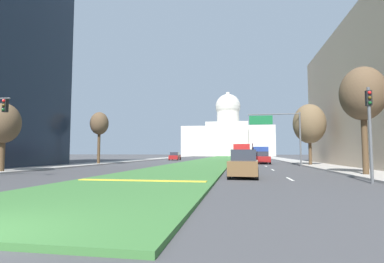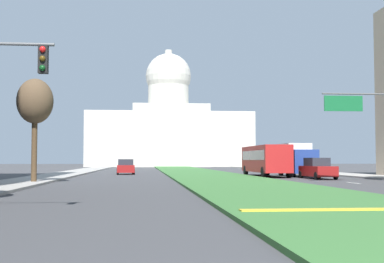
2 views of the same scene
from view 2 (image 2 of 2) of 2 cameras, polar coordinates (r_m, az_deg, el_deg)
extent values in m
plane|color=#3D3D3F|center=(69.37, -0.06, -4.40)|extent=(283.42, 283.42, 0.00)
cube|color=#386B33|center=(62.96, 0.48, -4.47)|extent=(7.82, 115.94, 0.14)
cube|color=gold|center=(16.43, 17.49, -8.00)|extent=(7.04, 0.50, 0.04)
cube|color=silver|center=(38.65, 16.99, -5.32)|extent=(0.16, 2.40, 0.01)
cube|color=silver|center=(51.25, 11.31, -4.81)|extent=(0.16, 2.40, 0.01)
cube|color=silver|center=(64.51, 7.82, -4.47)|extent=(0.16, 2.40, 0.01)
cube|color=#9E9991|center=(56.82, -13.78, -4.53)|extent=(4.00, 115.94, 0.15)
cube|color=#9E9991|center=(59.99, 15.24, -4.43)|extent=(4.00, 115.94, 0.15)
cube|color=beige|center=(133.71, -2.57, -0.98)|extent=(39.45, 24.93, 12.94)
cube|color=beige|center=(119.30, -2.24, -0.42)|extent=(17.36, 4.00, 14.23)
cylinder|color=beige|center=(134.50, -2.56, 3.46)|extent=(10.25, 10.25, 7.91)
sphere|color=beige|center=(135.30, -2.55, 5.97)|extent=(11.52, 11.52, 11.52)
cylinder|color=beige|center=(136.21, -2.55, 8.12)|extent=(1.80, 1.80, 3.00)
cube|color=black|center=(16.49, -15.73, 7.48)|extent=(0.28, 0.24, 0.84)
sphere|color=red|center=(16.41, -15.81, 8.53)|extent=(0.18, 0.18, 0.18)
sphere|color=#4C380F|center=(16.36, -15.82, 7.57)|extent=(0.18, 0.18, 0.18)
sphere|color=#0F4219|center=(16.31, -15.84, 6.60)|extent=(0.18, 0.18, 0.18)
cylinder|color=#515456|center=(39.67, 18.01, 3.87)|extent=(6.09, 0.12, 0.12)
cube|color=#146033|center=(38.97, 16.00, 2.92)|extent=(2.80, 0.08, 1.10)
cylinder|color=#4C3823|center=(37.38, -16.63, -1.71)|extent=(0.38, 0.38, 4.84)
ellipsoid|color=brown|center=(37.58, -16.56, 3.16)|extent=(2.46, 2.46, 3.08)
cube|color=maroon|center=(46.25, 13.39, -4.18)|extent=(2.03, 4.59, 0.86)
cube|color=#282D38|center=(46.40, 13.30, -3.21)|extent=(1.69, 2.24, 0.70)
cylinder|color=black|center=(44.91, 15.22, -4.61)|extent=(0.25, 0.65, 0.64)
cylinder|color=black|center=(44.28, 13.27, -4.66)|extent=(0.25, 0.65, 0.64)
cylinder|color=black|center=(48.23, 13.52, -4.52)|extent=(0.25, 0.65, 0.64)
cylinder|color=black|center=(47.65, 11.68, -4.56)|extent=(0.25, 0.65, 0.64)
cube|color=maroon|center=(59.43, -7.18, -4.00)|extent=(2.10, 4.42, 0.81)
cube|color=#282D38|center=(59.25, -7.17, -3.29)|extent=(1.76, 2.16, 0.66)
cylinder|color=black|center=(61.15, -8.02, -4.25)|extent=(0.25, 0.65, 0.64)
cylinder|color=black|center=(61.18, -6.39, -4.26)|extent=(0.25, 0.65, 0.64)
cylinder|color=black|center=(57.71, -8.01, -4.32)|extent=(0.25, 0.65, 0.64)
cylinder|color=black|center=(57.74, -6.29, -4.33)|extent=(0.25, 0.65, 0.64)
cube|color=navy|center=(50.11, 11.97, -3.19)|extent=(2.30, 2.00, 2.20)
cube|color=silver|center=(53.17, 10.94, -2.81)|extent=(2.30, 4.40, 2.80)
cylinder|color=black|center=(50.44, 13.12, -4.31)|extent=(0.30, 0.90, 0.90)
cylinder|color=black|center=(49.82, 10.82, -4.35)|extent=(0.30, 0.90, 0.90)
cylinder|color=black|center=(54.54, 11.69, -4.23)|extent=(0.30, 0.90, 0.90)
cylinder|color=black|center=(53.97, 9.55, -4.26)|extent=(0.30, 0.90, 0.90)
cube|color=#B21E1E|center=(51.84, 7.88, -2.94)|extent=(2.50, 11.00, 2.50)
cube|color=#232833|center=(51.85, 7.88, -2.56)|extent=(2.52, 10.12, 0.90)
cylinder|color=black|center=(47.98, 10.41, -4.35)|extent=(0.32, 1.00, 1.00)
cylinder|color=black|center=(47.41, 7.72, -4.39)|extent=(0.32, 1.00, 1.00)
cylinder|color=black|center=(55.91, 8.13, -4.18)|extent=(0.32, 1.00, 1.00)
cylinder|color=black|center=(55.43, 5.81, -4.20)|extent=(0.32, 1.00, 1.00)
camera|label=1|loc=(11.53, 83.48, -0.08)|focal=26.89mm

